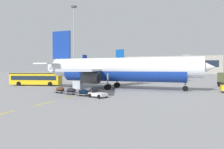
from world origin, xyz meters
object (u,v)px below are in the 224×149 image
Objects in this scene: airliner_far_right at (145,69)px; apron_light_mast_near at (74,34)px; airliner_far_center at (71,68)px; airliner_foreground at (119,69)px; apron_shuttle_bus at (36,78)px; baggage_train at (77,92)px; uld_cargo_container at (78,85)px.

apron_light_mast_near reaches higher than airliner_far_right.
airliner_far_center is at bearing 121.03° from apron_light_mast_near.
apron_light_mast_near is (-29.97, 37.39, 13.58)m from airliner_foreground.
apron_light_mast_near is at bearing 103.79° from apron_shuttle_bus.
airliner_far_center reaches higher than airliner_foreground.
apron_shuttle_bus is 22.90m from baggage_train.
baggage_train is at bearing -61.43° from apron_light_mast_near.
uld_cargo_container is (-8.19, -1.84, -3.15)m from airliner_foreground.
airliner_far_center is 93.38m from baggage_train.
airliner_far_right is 31.26m from apron_light_mast_near.
airliner_far_right is at bearing 88.65° from baggage_train.
airliner_foreground is 85.06m from airliner_far_center.
uld_cargo_container is (41.02, -71.22, -3.17)m from airliner_far_center.
uld_cargo_container is at bearing -98.56° from airliner_far_right.
baggage_train is (18.13, -13.94, -1.22)m from apron_shuttle_bus.
apron_light_mast_near reaches higher than airliner_foreground.
airliner_far_center reaches higher than baggage_train.
baggage_train is 11.15m from uld_cargo_container.
airliner_foreground is 2.82× the size of apron_shuttle_bus.
airliner_foreground is 12.69m from baggage_train.
airliner_foreground is at bearing -51.29° from apron_light_mast_near.
airliner_far_right is 19.25× the size of uld_cargo_container.
apron_shuttle_bus is at bearing -117.35° from airliner_far_right.
airliner_foreground is at bearing 12.68° from uld_cargo_container.
baggage_train is (-3.18, -11.80, -3.42)m from airliner_foreground.
airliner_far_center is 72.83m from apron_shuttle_bus.
airliner_foreground is 1.21× the size of apron_light_mast_near.
uld_cargo_container is (-5.01, 9.95, 0.27)m from baggage_train.
apron_shuttle_bus is at bearing 174.26° from airliner_foreground.
airliner_foreground is at bearing -87.15° from airliner_far_right.
airliner_foreground is 49.81m from apron_light_mast_near.
airliner_far_center is 3.12× the size of baggage_train.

